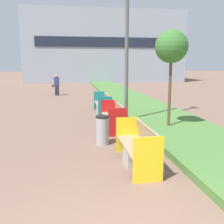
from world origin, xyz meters
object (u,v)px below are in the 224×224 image
Objects in this scene: bench_yellow_frame at (138,150)px; bench_teal_frame at (103,106)px; pedestrian_walking at (57,85)px; sapling_tree_near at (171,47)px; litter_bin at (103,130)px; bench_red_frame at (114,119)px.

bench_teal_frame is at bearing 89.97° from bench_yellow_frame.
pedestrian_walking is (-2.57, 7.89, 0.42)m from bench_teal_frame.
sapling_tree_near is at bearing -68.96° from pedestrian_walking.
pedestrian_walking reaches higher than bench_yellow_frame.
bench_teal_frame is 4.99m from litter_bin.
pedestrian_walking reaches higher than bench_teal_frame.
bench_yellow_frame and bench_red_frame have the same top height.
bench_yellow_frame is 14.79m from pedestrian_walking.
bench_teal_frame is at bearing 117.10° from sapling_tree_near.
pedestrian_walking is (-4.46, 11.58, -2.09)m from sapling_tree_near.
bench_red_frame and bench_teal_frame have the same top height.
litter_bin is (-0.62, -4.95, 0.06)m from bench_teal_frame.
pedestrian_walking is (-1.94, 12.84, 0.37)m from litter_bin.
bench_red_frame reaches higher than litter_bin.
litter_bin is 0.25× the size of sapling_tree_near.
sapling_tree_near is at bearing 26.73° from litter_bin.
bench_yellow_frame is 0.88× the size of bench_teal_frame.
bench_teal_frame is 2.62× the size of litter_bin.
sapling_tree_near is at bearing -14.54° from bench_red_frame.
bench_teal_frame is 1.41× the size of pedestrian_walking.
litter_bin is (-0.62, -1.75, 0.06)m from bench_red_frame.
bench_red_frame is 3.20m from bench_teal_frame.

